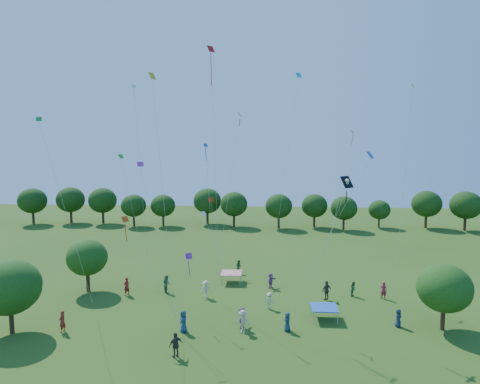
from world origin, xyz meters
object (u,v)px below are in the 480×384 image
Objects in this scene: tent_red_stripe at (232,273)px; near_tree_west at (9,287)px; tent_blue at (324,308)px; red_high_kite at (212,93)px; near_tree_north at (87,257)px; near_tree_east at (444,288)px; pirate_kite at (346,185)px.

near_tree_west is at bearing -140.50° from tent_red_stripe.
red_high_kite is (-10.07, 4.98, 18.51)m from tent_blue.
near_tree_north is 23.73m from tent_blue.
red_high_kite reaches higher than tent_red_stripe.
tent_blue is at bearing 9.70° from near_tree_west.
tent_red_stripe is 1.00× the size of tent_blue.
tent_blue is 21.65m from red_high_kite.
near_tree_north is 2.43× the size of tent_blue.
tent_blue is (22.95, -5.49, -2.47)m from near_tree_north.
near_tree_east is at bearing -18.50° from red_high_kite.
tent_red_stripe is at bearing 133.43° from tent_blue.
red_high_kite is at bearing 161.50° from near_tree_east.
pirate_kite is (9.99, -10.42, 10.62)m from tent_red_stripe.
near_tree_west is 0.26× the size of red_high_kite.
red_high_kite is (-11.39, 6.24, 7.89)m from pirate_kite.
red_high_kite reaches higher than near_tree_north.
red_high_kite reaches higher than pirate_kite.
red_high_kite is (-19.31, 6.46, 16.08)m from near_tree_east.
near_tree_west reaches higher than near_tree_east.
near_tree_east is 2.45× the size of tent_blue.
tent_red_stripe is at bearing 133.78° from pirate_kite.
pirate_kite is at bearing -28.74° from red_high_kite.
tent_blue is 0.10× the size of red_high_kite.
near_tree_north is 26.47m from pirate_kite.
pirate_kite reaches higher than near_tree_east.
near_tree_east is at bearing 4.66° from near_tree_west.
near_tree_north is 0.99× the size of near_tree_east.
near_tree_north reaches higher than tent_blue.
near_tree_north reaches higher than tent_red_stripe.
near_tree_west is 25.48m from tent_blue.
pirate_kite is (1.31, -1.26, 10.62)m from tent_blue.
near_tree_west is 1.11× the size of near_tree_north.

